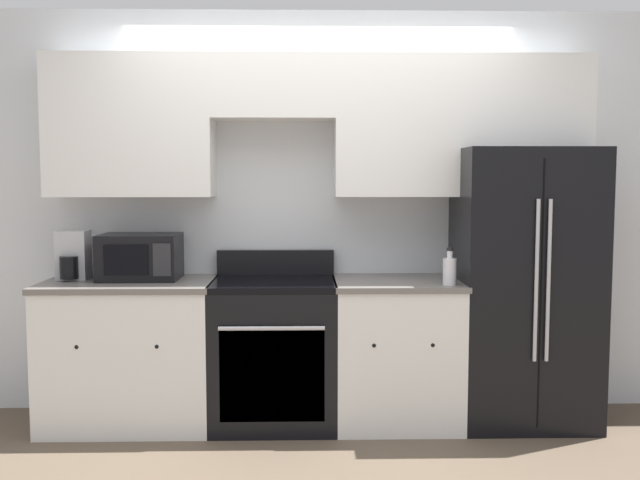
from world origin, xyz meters
TOP-DOWN VIEW (x-y plane):
  - ground_plane at (0.00, 0.00)m, footprint 12.00×12.00m
  - wall_back at (0.02, 0.58)m, footprint 8.00×0.39m
  - lower_cabinets_left at (-1.17, 0.31)m, footprint 1.04×0.64m
  - lower_cabinets_right at (0.48, 0.31)m, footprint 0.78×0.64m
  - oven_range at (-0.28, 0.31)m, footprint 0.76×0.65m
  - refrigerator at (1.27, 0.37)m, footprint 0.83×0.78m
  - microwave at (-1.12, 0.39)m, footprint 0.48×0.36m
  - bottle at (0.76, 0.11)m, footprint 0.08×0.08m
  - electric_kettle at (-1.53, 0.38)m, footprint 0.19×0.22m

SIDE VIEW (x-z plane):
  - ground_plane at x=0.00m, z-range 0.00..0.00m
  - lower_cabinets_left at x=-1.17m, z-range 0.00..0.90m
  - lower_cabinets_right at x=0.48m, z-range 0.00..0.90m
  - oven_range at x=-0.28m, z-range -0.07..0.98m
  - refrigerator at x=1.27m, z-range 0.00..1.71m
  - bottle at x=0.76m, z-range 0.87..1.09m
  - microwave at x=-1.12m, z-range 0.90..1.18m
  - electric_kettle at x=-1.53m, z-range 0.89..1.19m
  - wall_back at x=0.02m, z-range 0.23..2.83m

